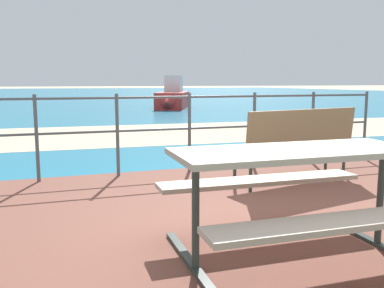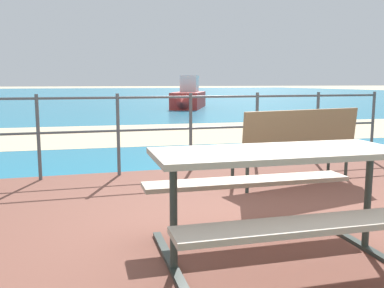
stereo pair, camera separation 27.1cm
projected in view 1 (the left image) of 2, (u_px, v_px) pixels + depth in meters
The scene contains 8 objects.
ground_plane at pixel (279, 233), 3.59m from camera, with size 240.00×240.00×0.00m, color beige.
patio_paving at pixel (279, 230), 3.59m from camera, with size 6.40×5.20×0.06m, color brown.
sea_water at pixel (67, 95), 41.04m from camera, with size 90.00×90.00×0.01m, color teal.
beach_strip at pixel (127, 134), 10.36m from camera, with size 54.00×4.28×0.01m, color beige.
picnic_table at pixel (296, 178), 2.87m from camera, with size 1.71×1.36×0.77m.
park_bench at pixel (298, 139), 5.07m from camera, with size 1.72×0.73×0.90m.
railing_fence at pixel (189, 123), 5.74m from camera, with size 5.94×0.04×1.07m.
boat_near at pixel (173, 98), 20.52m from camera, with size 2.65×4.23×1.58m.
Camera 1 is at (-1.81, -3.02, 1.28)m, focal length 39.42 mm.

